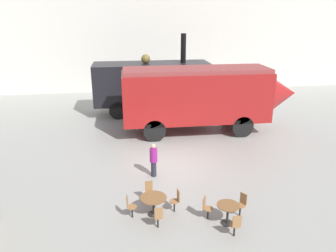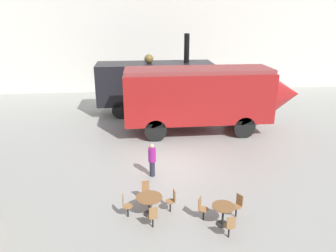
{
  "view_description": "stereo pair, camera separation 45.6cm",
  "coord_description": "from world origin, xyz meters",
  "px_view_note": "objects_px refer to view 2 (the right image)",
  "views": [
    {
      "loc": [
        -2.05,
        -14.32,
        7.03
      ],
      "look_at": [
        -0.0,
        1.0,
        1.6
      ],
      "focal_mm": 35.0,
      "sensor_mm": 36.0,
      "label": 1
    },
    {
      "loc": [
        -1.6,
        -14.38,
        7.03
      ],
      "look_at": [
        -0.0,
        1.0,
        1.6
      ],
      "focal_mm": 35.0,
      "sensor_mm": 36.0,
      "label": 2
    }
  ],
  "objects_px": {
    "streamlined_locomotive": "(210,95)",
    "cafe_table_near": "(223,210)",
    "steam_locomotive": "(155,83)",
    "cafe_table_mid": "(149,200)",
    "cafe_chair_0": "(230,225)",
    "visitor_person": "(152,159)"
  },
  "relations": [
    {
      "from": "streamlined_locomotive",
      "to": "cafe_table_mid",
      "type": "xyz_separation_m",
      "value": [
        -4.08,
        -8.32,
        -1.75
      ]
    },
    {
      "from": "steam_locomotive",
      "to": "visitor_person",
      "type": "bearing_deg",
      "value": -94.7
    },
    {
      "from": "cafe_table_mid",
      "to": "cafe_chair_0",
      "type": "xyz_separation_m",
      "value": [
        2.53,
        -1.64,
        -0.08
      ]
    },
    {
      "from": "steam_locomotive",
      "to": "visitor_person",
      "type": "distance_m",
      "value": 9.95
    },
    {
      "from": "cafe_table_near",
      "to": "cafe_table_mid",
      "type": "distance_m",
      "value": 2.65
    },
    {
      "from": "cafe_table_mid",
      "to": "visitor_person",
      "type": "bearing_deg",
      "value": 84.58
    },
    {
      "from": "steam_locomotive",
      "to": "cafe_table_near",
      "type": "height_order",
      "value": "steam_locomotive"
    },
    {
      "from": "cafe_chair_0",
      "to": "cafe_table_near",
      "type": "bearing_deg",
      "value": 0.0
    },
    {
      "from": "cafe_table_near",
      "to": "cafe_chair_0",
      "type": "bearing_deg",
      "value": -88.16
    },
    {
      "from": "cafe_chair_0",
      "to": "visitor_person",
      "type": "relative_size",
      "value": 0.56
    },
    {
      "from": "cafe_chair_0",
      "to": "cafe_table_mid",
      "type": "bearing_deg",
      "value": 55.22
    },
    {
      "from": "visitor_person",
      "to": "cafe_table_mid",
      "type": "bearing_deg",
      "value": -95.42
    },
    {
      "from": "cafe_table_near",
      "to": "cafe_table_mid",
      "type": "height_order",
      "value": "cafe_table_near"
    },
    {
      "from": "steam_locomotive",
      "to": "streamlined_locomotive",
      "type": "distance_m",
      "value": 5.37
    },
    {
      "from": "streamlined_locomotive",
      "to": "cafe_chair_0",
      "type": "distance_m",
      "value": 10.24
    },
    {
      "from": "steam_locomotive",
      "to": "cafe_chair_0",
      "type": "distance_m",
      "value": 14.58
    },
    {
      "from": "streamlined_locomotive",
      "to": "cafe_table_near",
      "type": "bearing_deg",
      "value": -99.73
    },
    {
      "from": "cafe_table_mid",
      "to": "cafe_table_near",
      "type": "bearing_deg",
      "value": -19.22
    },
    {
      "from": "streamlined_locomotive",
      "to": "cafe_table_mid",
      "type": "distance_m",
      "value": 9.43
    },
    {
      "from": "cafe_table_near",
      "to": "cafe_chair_0",
      "type": "relative_size",
      "value": 0.9
    },
    {
      "from": "steam_locomotive",
      "to": "cafe_table_near",
      "type": "distance_m",
      "value": 13.82
    },
    {
      "from": "steam_locomotive",
      "to": "cafe_table_near",
      "type": "bearing_deg",
      "value": -84.07
    }
  ]
}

